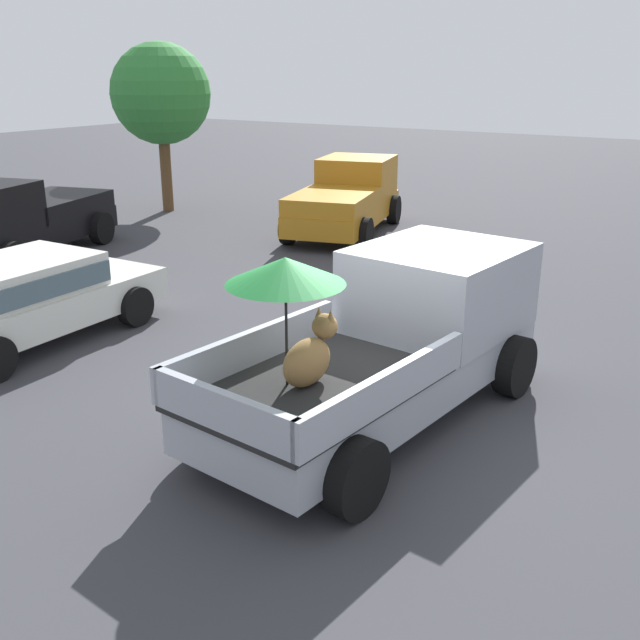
{
  "coord_description": "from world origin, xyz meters",
  "views": [
    {
      "loc": [
        -7.1,
        -3.82,
        4.08
      ],
      "look_at": [
        0.1,
        0.86,
        1.1
      ],
      "focal_mm": 41.11,
      "sensor_mm": 36.0,
      "label": 1
    }
  ],
  "objects_px": {
    "pickup_truck_main": "(396,336)",
    "parked_sedan_far": "(26,296)",
    "pickup_truck_red": "(15,220)",
    "pickup_truck_far": "(347,198)"
  },
  "relations": [
    {
      "from": "pickup_truck_far",
      "to": "parked_sedan_far",
      "type": "height_order",
      "value": "pickup_truck_far"
    },
    {
      "from": "pickup_truck_far",
      "to": "parked_sedan_far",
      "type": "xyz_separation_m",
      "value": [
        -9.6,
        -0.02,
        -0.13
      ]
    },
    {
      "from": "pickup_truck_main",
      "to": "parked_sedan_far",
      "type": "distance_m",
      "value": 5.95
    },
    {
      "from": "pickup_truck_main",
      "to": "pickup_truck_red",
      "type": "height_order",
      "value": "pickup_truck_main"
    },
    {
      "from": "pickup_truck_red",
      "to": "pickup_truck_far",
      "type": "height_order",
      "value": "same"
    },
    {
      "from": "pickup_truck_main",
      "to": "pickup_truck_far",
      "type": "relative_size",
      "value": 1.02
    },
    {
      "from": "pickup_truck_main",
      "to": "pickup_truck_red",
      "type": "xyz_separation_m",
      "value": [
        2.2,
        10.55,
        -0.1
      ]
    },
    {
      "from": "pickup_truck_main",
      "to": "pickup_truck_far",
      "type": "distance_m",
      "value": 10.44
    },
    {
      "from": "pickup_truck_red",
      "to": "parked_sedan_far",
      "type": "height_order",
      "value": "pickup_truck_red"
    },
    {
      "from": "parked_sedan_far",
      "to": "pickup_truck_red",
      "type": "bearing_deg",
      "value": 53.74
    }
  ]
}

